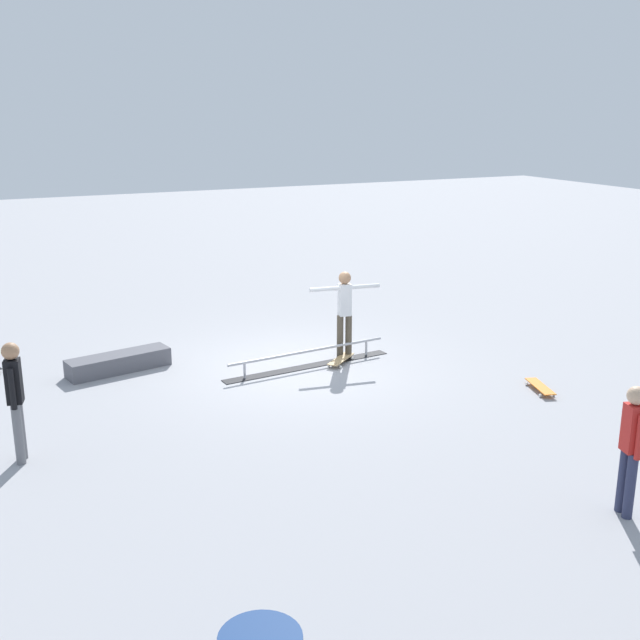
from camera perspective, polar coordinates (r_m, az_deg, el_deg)
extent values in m
plane|color=#9E9EA3|center=(13.85, -1.68, -3.54)|extent=(60.00, 60.00, 0.00)
cube|color=black|center=(13.88, -0.88, -3.45)|extent=(3.32, 0.55, 0.01)
cylinder|color=#B7B7BC|center=(14.48, 3.45, -2.09)|extent=(0.04, 0.04, 0.29)
cylinder|color=#B7B7BC|center=(13.29, -5.62, -3.77)|extent=(0.04, 0.04, 0.29)
cylinder|color=#B7B7BC|center=(13.79, -0.89, -2.32)|extent=(3.14, 0.35, 0.05)
cube|color=#595960|center=(14.07, -14.71, -3.07)|extent=(1.87, 0.82, 0.32)
cylinder|color=brown|center=(14.24, 2.13, -1.24)|extent=(0.14, 0.14, 0.83)
cylinder|color=brown|center=(14.19, 1.50, -1.29)|extent=(0.14, 0.14, 0.83)
cube|color=white|center=(14.02, 1.84, 1.52)|extent=(0.24, 0.22, 0.59)
sphere|color=#A87A56|center=(13.93, 1.86, 3.15)|extent=(0.23, 0.23, 0.23)
cylinder|color=white|center=(14.09, 3.34, 2.51)|extent=(0.56, 0.16, 0.08)
cylinder|color=white|center=(13.86, 0.33, 2.31)|extent=(0.56, 0.16, 0.08)
cube|color=tan|center=(14.05, 1.56, -2.91)|extent=(0.74, 0.66, 0.02)
cylinder|color=white|center=(14.35, 1.57, -2.74)|extent=(0.06, 0.06, 0.05)
cylinder|color=white|center=(14.26, 2.42, -2.86)|extent=(0.06, 0.06, 0.05)
cylinder|color=white|center=(13.87, 0.67, -3.37)|extent=(0.06, 0.06, 0.05)
cylinder|color=white|center=(13.79, 1.54, -3.51)|extent=(0.06, 0.06, 0.05)
cylinder|color=#2D3351|center=(9.65, 21.55, -10.97)|extent=(0.14, 0.14, 0.79)
cylinder|color=#2D3351|center=(9.54, 22.03, -11.36)|extent=(0.14, 0.14, 0.79)
cube|color=red|center=(9.32, 22.20, -7.44)|extent=(0.23, 0.25, 0.56)
sphere|color=tan|center=(9.19, 22.45, -5.21)|extent=(0.21, 0.21, 0.21)
cylinder|color=red|center=(9.45, 21.74, -7.41)|extent=(0.09, 0.09, 0.53)
cylinder|color=red|center=(9.24, 22.62, -8.05)|extent=(0.09, 0.09, 0.53)
cylinder|color=slate|center=(10.98, -21.35, -7.58)|extent=(0.15, 0.15, 0.83)
cylinder|color=slate|center=(10.83, -21.47, -7.91)|extent=(0.15, 0.15, 0.83)
cube|color=black|center=(10.66, -21.78, -4.24)|extent=(0.23, 0.25, 0.59)
sphere|color=#A87A56|center=(10.54, -22.00, -2.16)|extent=(0.22, 0.22, 0.22)
cylinder|color=black|center=(10.81, -21.63, -4.25)|extent=(0.09, 0.09, 0.55)
cylinder|color=black|center=(10.54, -21.88, -4.77)|extent=(0.09, 0.09, 0.55)
cube|color=orange|center=(13.22, 16.02, -4.74)|extent=(0.42, 0.82, 0.02)
cylinder|color=white|center=(13.42, 15.08, -4.60)|extent=(0.04, 0.06, 0.05)
cylinder|color=white|center=(13.51, 15.98, -4.53)|extent=(0.04, 0.06, 0.05)
cylinder|color=white|center=(12.96, 16.03, -5.41)|extent=(0.04, 0.06, 0.05)
cylinder|color=white|center=(13.05, 16.95, -5.33)|extent=(0.04, 0.06, 0.05)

